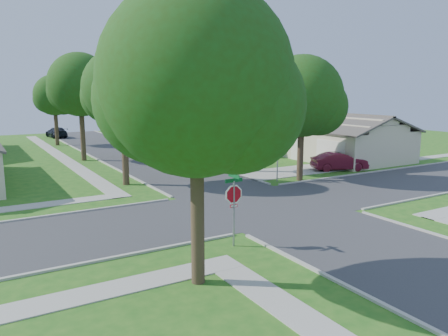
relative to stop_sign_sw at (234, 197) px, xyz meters
name	(u,v)px	position (x,y,z in m)	size (l,w,h in m)	color
ground	(261,205)	(4.70, 4.70, -2.03)	(100.00, 100.00, 0.00)	#235F19
road_ns	(261,205)	(4.70, 4.70, -2.03)	(7.00, 100.00, 0.02)	#333335
sidewalk_ne	(171,147)	(10.80, 30.70, -2.01)	(1.20, 40.00, 0.04)	#9E9B91
sidewalk_nw	(58,154)	(-1.40, 30.70, -2.01)	(1.20, 40.00, 0.04)	#9E9B91
driveway	(291,171)	(12.60, 11.80, -2.01)	(8.80, 3.60, 0.05)	#9E9B91
stop_sign_sw	(234,197)	(0.00, 0.00, 0.00)	(1.05, 0.80, 2.98)	gray
stop_sign_ne	(278,152)	(9.40, 9.40, 0.00)	(1.05, 0.80, 2.98)	gray
tree_e_near	(244,98)	(9.45, 13.71, 3.61)	(4.97, 4.80, 8.28)	#38281C
tree_e_mid	(178,90)	(9.46, 25.71, 4.22)	(5.59, 5.40, 9.21)	#38281C
tree_e_far	(134,93)	(9.45, 38.71, 3.95)	(5.17, 5.00, 8.72)	#38281C
tree_w_near	(123,92)	(0.06, 13.71, 4.08)	(5.38, 5.20, 8.97)	#38281C
tree_w_mid	(81,88)	(0.06, 25.71, 4.46)	(5.80, 5.60, 9.56)	#38281C
tree_w_far	(55,97)	(0.05, 38.71, 3.48)	(4.76, 4.60, 8.04)	#38281C
tree_sw_corner	(198,89)	(-2.74, -2.29, 4.23)	(6.21, 6.00, 9.55)	#38281C
tree_ne_corner	(303,100)	(11.06, 8.91, 3.56)	(5.80, 5.60, 8.66)	#38281C
house_ne_near	(332,141)	(20.69, 15.70, -0.51)	(8.42, 13.60, 4.23)	beige
house_ne_far	(232,128)	(20.69, 33.70, -0.51)	(8.42, 13.60, 4.23)	beige
car_driveway	(339,161)	(16.20, 10.27, -1.31)	(1.52, 4.34, 1.43)	maroon
car_curb_east	(152,149)	(5.90, 24.15, -1.22)	(1.90, 4.73, 1.61)	black
car_curb_west	(56,132)	(1.50, 47.80, -1.35)	(1.92, 4.71, 1.37)	black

